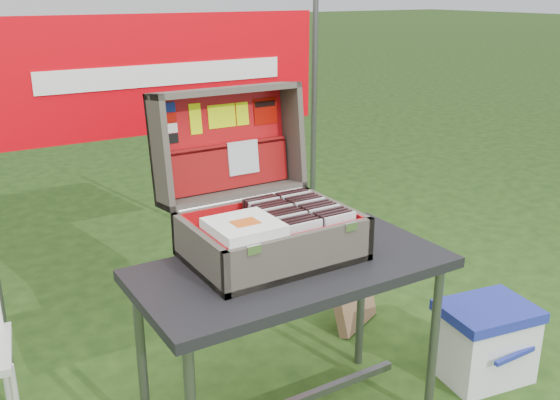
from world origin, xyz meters
TOP-DOWN VIEW (x-y plane):
  - table at (0.04, 0.05)m, footprint 1.16×0.58m
  - table_top at (0.04, 0.05)m, footprint 1.16×0.58m
  - table_leg_fr at (0.56, -0.18)m, footprint 0.04×0.04m
  - table_leg_bl at (-0.48, 0.28)m, footprint 0.04×0.04m
  - table_leg_br at (0.56, 0.28)m, footprint 0.04×0.04m
  - suitcase at (0.01, 0.20)m, footprint 0.61×0.60m
  - suitcase_base_bottom at (0.01, 0.14)m, footprint 0.61×0.44m
  - suitcase_base_wall_front at (0.01, -0.06)m, footprint 0.61×0.02m
  - suitcase_base_wall_back at (0.01, 0.35)m, footprint 0.61×0.02m
  - suitcase_base_wall_left at (-0.29, 0.14)m, footprint 0.02×0.44m
  - suitcase_base_wall_right at (0.30, 0.14)m, footprint 0.02×0.44m
  - suitcase_liner_floor at (0.01, 0.14)m, footprint 0.56×0.39m
  - suitcase_latch_left at (-0.19, -0.08)m, footprint 0.05×0.01m
  - suitcase_latch_right at (0.21, -0.08)m, footprint 0.05×0.01m
  - suitcase_hinge at (0.01, 0.36)m, footprint 0.55×0.02m
  - suitcase_lid_back at (0.01, 0.54)m, footprint 0.61×0.08m
  - suitcase_lid_rim_far at (0.01, 0.49)m, footprint 0.61×0.17m
  - suitcase_lid_rim_near at (0.01, 0.44)m, footprint 0.61×0.17m
  - suitcase_lid_rim_left at (-0.29, 0.47)m, footprint 0.02×0.22m
  - suitcase_lid_rim_right at (0.30, 0.47)m, footprint 0.02×0.22m
  - suitcase_lid_liner at (0.01, 0.52)m, footprint 0.56×0.05m
  - suitcase_liner_wall_front at (0.01, -0.05)m, footprint 0.56×0.01m
  - suitcase_liner_wall_back at (0.01, 0.33)m, footprint 0.56×0.01m
  - suitcase_liner_wall_left at (-0.27, 0.14)m, footprint 0.01×0.39m
  - suitcase_liner_wall_right at (0.29, 0.14)m, footprint 0.01×0.39m
  - suitcase_lid_pocket at (0.01, 0.49)m, footprint 0.54×0.05m
  - suitcase_pocket_edge at (0.01, 0.50)m, footprint 0.53×0.02m
  - suitcase_pocket_cd at (0.07, 0.48)m, footprint 0.14×0.03m
  - lid_sticker_cc_a at (-0.22, 0.54)m, footprint 0.06×0.01m
  - lid_sticker_cc_b at (-0.22, 0.53)m, footprint 0.06×0.01m
  - lid_sticker_cc_c at (-0.22, 0.53)m, footprint 0.06×0.01m
  - lid_sticker_cc_d at (-0.22, 0.52)m, footprint 0.06×0.01m
  - lid_card_neon_tall at (-0.11, 0.53)m, footprint 0.05×0.02m
  - lid_card_neon_main at (0.01, 0.53)m, footprint 0.12×0.01m
  - lid_card_neon_small at (0.10, 0.53)m, footprint 0.05×0.01m
  - lid_sticker_band at (0.21, 0.53)m, footprint 0.11×0.02m
  - lid_sticker_band_bar at (0.21, 0.53)m, footprint 0.10×0.01m
  - cd_left_0 at (0.05, -0.03)m, footprint 0.14×0.01m
  - cd_left_1 at (0.05, -0.00)m, footprint 0.14×0.01m
  - cd_left_2 at (0.05, 0.02)m, footprint 0.14×0.01m
  - cd_left_3 at (0.05, 0.04)m, footprint 0.14×0.01m
  - cd_left_4 at (0.05, 0.07)m, footprint 0.14×0.01m
  - cd_left_5 at (0.05, 0.09)m, footprint 0.14×0.01m
  - cd_left_6 at (0.05, 0.12)m, footprint 0.14×0.01m
  - cd_left_7 at (0.05, 0.14)m, footprint 0.14×0.01m
  - cd_left_8 at (0.05, 0.17)m, footprint 0.14×0.01m
  - cd_left_9 at (0.05, 0.19)m, footprint 0.14×0.01m
  - cd_left_10 at (0.05, 0.21)m, footprint 0.14×0.01m
  - cd_left_11 at (0.05, 0.24)m, footprint 0.14×0.01m
  - cd_left_12 at (0.05, 0.26)m, footprint 0.14×0.01m
  - cd_left_13 at (0.05, 0.29)m, footprint 0.14×0.01m
  - cd_left_14 at (0.05, 0.31)m, footprint 0.14×0.01m
  - cd_right_0 at (0.19, -0.03)m, footprint 0.14×0.01m
  - cd_right_1 at (0.19, -0.00)m, footprint 0.14×0.01m
  - cd_right_2 at (0.19, 0.02)m, footprint 0.14×0.01m
  - cd_right_3 at (0.19, 0.04)m, footprint 0.14×0.01m
  - cd_right_4 at (0.19, 0.07)m, footprint 0.14×0.01m
  - cd_right_5 at (0.19, 0.09)m, footprint 0.14×0.01m
  - cd_right_6 at (0.19, 0.12)m, footprint 0.14×0.01m
  - cd_right_7 at (0.19, 0.14)m, footprint 0.14×0.01m
  - cd_right_8 at (0.19, 0.17)m, footprint 0.14×0.01m
  - cd_right_9 at (0.19, 0.19)m, footprint 0.14×0.01m
  - cd_right_10 at (0.19, 0.21)m, footprint 0.14×0.01m
  - cd_right_11 at (0.19, 0.24)m, footprint 0.14×0.01m
  - cd_right_12 at (0.19, 0.26)m, footprint 0.14×0.01m
  - cd_right_13 at (0.19, 0.29)m, footprint 0.14×0.01m
  - cd_right_14 at (0.19, 0.31)m, footprint 0.14×0.01m
  - songbook_0 at (-0.15, 0.06)m, footprint 0.23×0.23m
  - songbook_1 at (-0.15, 0.06)m, footprint 0.23×0.23m
  - songbook_2 at (-0.15, 0.06)m, footprint 0.23×0.23m
  - songbook_3 at (-0.15, 0.06)m, footprint 0.23×0.23m
  - songbook_4 at (-0.15, 0.06)m, footprint 0.23×0.23m
  - songbook_5 at (-0.15, 0.06)m, footprint 0.23×0.23m
  - songbook_6 at (-0.15, 0.06)m, footprint 0.23×0.23m
  - songbook_graphic at (-0.15, 0.05)m, footprint 0.09×0.07m
  - cooler at (0.98, -0.10)m, footprint 0.45×0.37m
  - cooler_body at (0.98, -0.10)m, footprint 0.42×0.34m
  - cooler_lid at (0.98, -0.10)m, footprint 0.45×0.37m
  - cooler_handle at (0.98, -0.26)m, footprint 0.24×0.02m
  - chair_leg_br at (-0.91, 0.75)m, footprint 0.02×0.02m
  - cardboard_box at (0.76, 0.58)m, footprint 0.35×0.26m
  - banner_post_right at (0.85, 1.10)m, footprint 0.03×0.03m
  - banner at (0.00, 1.09)m, footprint 1.60×0.02m
  - banner_text at (0.00, 1.08)m, footprint 1.20×0.00m

SIDE VIEW (x-z plane):
  - cooler_body at x=0.98m, z-range 0.00..0.31m
  - cardboard_box at x=0.76m, z-range 0.00..0.34m
  - cooler at x=0.98m, z-range 0.00..0.35m
  - cooler_handle at x=0.98m, z-range 0.18..0.20m
  - chair_leg_br at x=-0.91m, z-range 0.00..0.40m
  - cooler_lid at x=0.98m, z-range 0.31..0.35m
  - table_leg_fr at x=0.56m, z-range 0.00..0.69m
  - table_leg_bl at x=-0.48m, z-range 0.00..0.69m
  - table_leg_br at x=0.56m, z-range 0.00..0.69m
  - table at x=0.04m, z-range 0.00..0.73m
  - table_top at x=0.04m, z-range 0.69..0.73m
  - suitcase_base_bottom at x=0.01m, z-range 0.73..0.75m
  - suitcase_liner_floor at x=0.01m, z-range 0.75..0.76m
  - suitcase_base_wall_front at x=0.01m, z-range 0.73..0.89m
  - suitcase_base_wall_back at x=0.01m, z-range 0.73..0.89m
  - suitcase_base_wall_left at x=-0.29m, z-range 0.73..0.89m
  - suitcase_base_wall_right at x=0.30m, z-range 0.73..0.89m
  - suitcase_liner_wall_front at x=0.01m, z-range 0.75..0.89m
  - suitcase_liner_wall_back at x=0.01m, z-range 0.75..0.89m
  - suitcase_liner_wall_left at x=-0.27m, z-range 0.75..0.89m
  - suitcase_liner_wall_right at x=0.29m, z-range 0.75..0.89m
  - cd_left_0 at x=0.05m, z-range 0.76..0.91m
  - cd_left_1 at x=0.05m, z-range 0.76..0.91m
  - cd_left_2 at x=0.05m, z-range 0.76..0.91m
  - cd_left_3 at x=0.05m, z-range 0.76..0.91m
  - cd_left_4 at x=0.05m, z-range 0.76..0.91m
  - cd_left_5 at x=0.05m, z-range 0.76..0.91m
  - cd_left_6 at x=0.05m, z-range 0.76..0.91m
  - cd_left_7 at x=0.05m, z-range 0.76..0.91m
  - cd_left_8 at x=0.05m, z-range 0.76..0.91m
  - cd_left_9 at x=0.05m, z-range 0.76..0.91m
  - cd_left_10 at x=0.05m, z-range 0.76..0.91m
  - cd_left_11 at x=0.05m, z-range 0.76..0.91m
  - cd_left_12 at x=0.05m, z-range 0.76..0.91m
  - cd_left_13 at x=0.05m, z-range 0.76..0.91m
  - cd_left_14 at x=0.05m, z-range 0.76..0.91m
  - cd_right_0 at x=0.19m, z-range 0.76..0.91m
  - cd_right_1 at x=0.19m, z-range 0.76..0.91m
  - cd_right_2 at x=0.19m, z-range 0.76..0.91m
  - cd_right_3 at x=0.19m, z-range 0.76..0.91m
  - cd_right_4 at x=0.19m, z-range 0.76..0.91m
  - cd_right_5 at x=0.19m, z-range 0.76..0.91m
  - cd_right_6 at x=0.19m, z-range 0.76..0.91m
  - cd_right_7 at x=0.19m, z-range 0.76..0.91m
  - cd_right_8 at x=0.19m, z-range 0.76..0.91m
  - cd_right_9 at x=0.19m, z-range 0.76..0.91m
  - cd_right_10 at x=0.19m, z-range 0.76..0.91m
  - cd_right_11 at x=0.19m, z-range 0.76..0.91m
  - cd_right_12 at x=0.19m, z-range 0.76..0.91m
  - cd_right_13 at x=0.19m, z-range 0.76..0.91m
  - cd_right_14 at x=0.19m, z-range 0.76..0.91m
  - banner_post_right at x=0.85m, z-range 0.00..1.70m
  - suitcase_latch_left at x=-0.19m, z-range 0.86..0.89m
  - suitcase_latch_right at x=0.21m, z-range 0.86..0.89m
  - suitcase_hinge at x=0.01m, z-range 0.88..0.90m
  - suitcase_lid_rim_near at x=0.01m, z-range 0.87..0.91m
  - songbook_0 at x=-0.15m, z-range 0.89..0.89m
  - songbook_1 at x=-0.15m, z-range 0.89..0.90m
  - songbook_2 at x=-0.15m, z-range 0.90..0.90m
  - songbook_3 at x=-0.15m, z-range 0.90..0.91m
  - songbook_4 at x=-0.15m, z-range 0.91..0.91m
  - songbook_5 at x=-0.15m, z-range 0.91..0.92m
  - songbook_6 at x=-0.15m, z-range 0.92..0.92m
  - songbook_graphic at x=-0.15m, z-range 0.92..0.93m
  - suitcase_lid_pocket at x=0.01m, z-range 0.90..1.08m
  - suitcase at x=0.01m, z-range 0.73..1.31m
  - suitcase_pocket_cd at x=0.07m, z-range 0.96..1.09m
  - suitcase_pocket_edge at x=0.01m, z-range 1.07..1.09m
  - suitcase_lid_back at x=0.01m, z-range 0.87..1.31m
  - suitcase_lid_liner at x=0.01m, z-range 0.90..1.28m
  - suitcase_lid_rim_left at x=-0.29m, z-range 0.87..1.32m
  - suitcase_lid_rim_right at x=0.30m, z-range 0.87..1.32m
  - lid_sticker_cc_d at x=-0.22m, z-range 1.11..1.15m
  - lid_sticker_cc_c at x=-0.22m, z-range 1.15..1.19m
  - lid_card_neon_tall at x=-0.11m, z-range 1.14..1.26m
  - lid_card_neon_main at x=0.01m, z-range 1.15..1.24m
  - lid_card_neon_small at x=0.10m, z-range 1.15..1.24m
  - lid_sticker_band at x=0.21m, z-range 1.14..1.25m
  - lid_sticker_cc_b at x=-0.22m, z-range 1.19..1.23m
  - lid_sticker_band_bar at x=0.21m, z-range 1.21..1.24m
  - lid_sticker_cc_a at x=-0.22m, z-range 1.23..1.27m
  - banner at x=0.00m, z-range 1.02..1.58m
  - banner_text at x=0.00m, z-range 1.25..1.35m
  - suitcase_lid_rim_far at x=0.01m, z-range 1.28..1.32m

